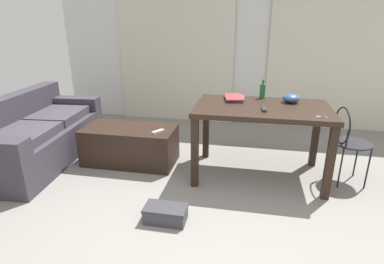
{
  "coord_description": "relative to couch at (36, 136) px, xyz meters",
  "views": [
    {
      "loc": [
        0.05,
        -1.79,
        1.58
      ],
      "look_at": [
        -0.57,
        1.36,
        0.43
      ],
      "focal_mm": 28.83,
      "sensor_mm": 36.0,
      "label": 1
    }
  ],
  "objects": [
    {
      "name": "ground_plane",
      "position": [
        2.43,
        0.01,
        -0.3
      ],
      "size": [
        7.73,
        7.73,
        0.0
      ],
      "primitive_type": "plane",
      "color": "gray"
    },
    {
      "name": "bowl",
      "position": [
        2.89,
        0.31,
        0.52
      ],
      "size": [
        0.17,
        0.17,
        0.09
      ],
      "primitive_type": "ellipsoid",
      "color": "#2D4C7A",
      "rests_on": "craft_table"
    },
    {
      "name": "couch",
      "position": [
        0.0,
        0.0,
        0.0
      ],
      "size": [
        0.95,
        1.9,
        0.78
      ],
      "color": "#38333D",
      "rests_on": "ground"
    },
    {
      "name": "scissors",
      "position": [
        3.12,
        -0.18,
        0.47
      ],
      "size": [
        0.1,
        0.05,
        0.0
      ],
      "color": "#9EA0A5",
      "rests_on": "craft_table"
    },
    {
      "name": "book_stack",
      "position": [
        2.3,
        0.32,
        0.49
      ],
      "size": [
        0.24,
        0.32,
        0.04
      ],
      "color": "#1E668C",
      "rests_on": "craft_table"
    },
    {
      "name": "craft_table",
      "position": [
        2.59,
        0.11,
        0.37
      ],
      "size": [
        1.35,
        0.84,
        0.77
      ],
      "color": "black",
      "rests_on": "ground"
    },
    {
      "name": "tv_remote_on_table",
      "position": [
        2.61,
        -0.04,
        0.48
      ],
      "size": [
        0.04,
        0.17,
        0.02
      ],
      "primitive_type": "cube",
      "rotation": [
        0.0,
        0.0,
        -0.0
      ],
      "color": "#232326",
      "rests_on": "craft_table"
    },
    {
      "name": "tv_remote_primary",
      "position": [
        1.49,
        0.06,
        0.14
      ],
      "size": [
        0.12,
        0.15,
        0.02
      ],
      "primitive_type": "cube",
      "rotation": [
        0.0,
        0.0,
        -0.56
      ],
      "color": "#B7B7B2",
      "rests_on": "coffee_table"
    },
    {
      "name": "bottle_near",
      "position": [
        2.59,
        0.45,
        0.55
      ],
      "size": [
        0.06,
        0.06,
        0.21
      ],
      "color": "#195B2D",
      "rests_on": "craft_table"
    },
    {
      "name": "curtains",
      "position": [
        2.43,
        1.93,
        0.81
      ],
      "size": [
        4.25,
        0.03,
        2.23
      ],
      "color": "beige",
      "rests_on": "ground"
    },
    {
      "name": "shoebox",
      "position": [
        1.84,
        -0.89,
        -0.24
      ],
      "size": [
        0.35,
        0.2,
        0.14
      ],
      "color": "#38383D",
      "rests_on": "ground"
    },
    {
      "name": "wall_back",
      "position": [
        2.43,
        2.01,
        1.01
      ],
      "size": [
        6.22,
        0.1,
        2.63
      ],
      "primitive_type": "cube",
      "color": "silver",
      "rests_on": "ground"
    },
    {
      "name": "coffee_table",
      "position": [
        1.12,
        0.14,
        -0.09
      ],
      "size": [
        1.06,
        0.52,
        0.43
      ],
      "color": "black",
      "rests_on": "ground"
    },
    {
      "name": "wire_chair",
      "position": [
        3.44,
        0.11,
        0.2
      ],
      "size": [
        0.37,
        0.39,
        0.8
      ],
      "color": "black",
      "rests_on": "ground"
    }
  ]
}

